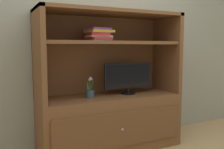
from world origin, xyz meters
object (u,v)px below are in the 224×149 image
at_px(potted_plant, 90,92).
at_px(magazine_stack, 98,35).
at_px(media_console, 110,107).
at_px(tv_monitor, 128,77).

distance_m(potted_plant, magazine_stack, 0.65).
height_order(potted_plant, magazine_stack, magazine_stack).
bearing_deg(media_console, potted_plant, -174.34).
distance_m(tv_monitor, magazine_stack, 0.63).
bearing_deg(magazine_stack, tv_monitor, -0.71).
xyz_separation_m(media_console, magazine_stack, (-0.15, -0.01, 0.83)).
bearing_deg(potted_plant, tv_monitor, 1.48).
distance_m(media_console, potted_plant, 0.32).
bearing_deg(media_console, tv_monitor, -3.03).
relative_size(media_console, potted_plant, 7.05).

